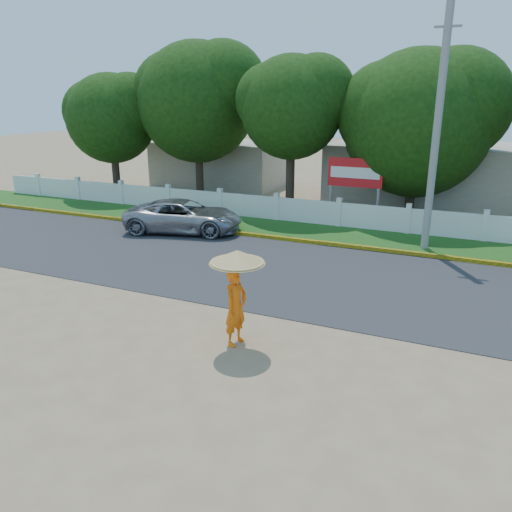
{
  "coord_description": "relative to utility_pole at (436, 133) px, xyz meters",
  "views": [
    {
      "loc": [
        5.42,
        -10.28,
        5.62
      ],
      "look_at": [
        0.0,
        2.0,
        1.3
      ],
      "focal_mm": 35.0,
      "sensor_mm": 36.0,
      "label": 1
    }
  ],
  "objects": [
    {
      "name": "billboard",
      "position": [
        -3.55,
        3.11,
        -2.19
      ],
      "size": [
        2.5,
        0.13,
        2.95
      ],
      "color": "gray",
      "rests_on": "ground"
    },
    {
      "name": "ground",
      "position": [
        -3.93,
        -9.19,
        -4.33
      ],
      "size": [
        120.0,
        120.0,
        0.0
      ],
      "primitive_type": "plane",
      "color": "#9E8460",
      "rests_on": "ground"
    },
    {
      "name": "building_near",
      "position": [
        -0.93,
        8.81,
        -2.73
      ],
      "size": [
        10.0,
        6.0,
        3.2
      ],
      "primitive_type": "cube",
      "color": "#B7AD99",
      "rests_on": "ground"
    },
    {
      "name": "vehicle",
      "position": [
        -9.8,
        -1.59,
        -3.64
      ],
      "size": [
        5.4,
        3.5,
        1.38
      ],
      "primitive_type": "imported",
      "rotation": [
        0.0,
        0.0,
        1.83
      ],
      "color": "#95969C",
      "rests_on": "ground"
    },
    {
      "name": "building_far",
      "position": [
        -13.93,
        9.81,
        -2.93
      ],
      "size": [
        8.0,
        5.0,
        2.8
      ],
      "primitive_type": "cube",
      "color": "#B7AD99",
      "rests_on": "ground"
    },
    {
      "name": "monk_with_parasol",
      "position": [
        -3.23,
        -9.89,
        -2.81
      ],
      "size": [
        1.28,
        1.28,
        2.33
      ],
      "color": "orange",
      "rests_on": "ground"
    },
    {
      "name": "tree_row",
      "position": [
        -0.18,
        4.96,
        0.5
      ],
      "size": [
        39.75,
        7.8,
        8.55
      ],
      "color": "#473828",
      "rests_on": "ground"
    },
    {
      "name": "grass_verge",
      "position": [
        -3.93,
        0.56,
        -4.32
      ],
      "size": [
        60.0,
        3.5,
        0.03
      ],
      "primitive_type": "cube",
      "color": "#2D601E",
      "rests_on": "ground"
    },
    {
      "name": "curb",
      "position": [
        -3.93,
        -1.14,
        -4.25
      ],
      "size": [
        40.0,
        0.18,
        0.16
      ],
      "primitive_type": "cube",
      "color": "yellow",
      "rests_on": "ground"
    },
    {
      "name": "utility_pole",
      "position": [
        0.0,
        0.0,
        0.0
      ],
      "size": [
        0.28,
        0.28,
        8.66
      ],
      "primitive_type": "cylinder",
      "color": "gray",
      "rests_on": "ground"
    },
    {
      "name": "fence",
      "position": [
        -3.93,
        2.01,
        -3.78
      ],
      "size": [
        40.0,
        0.1,
        1.1
      ],
      "primitive_type": "cube",
      "color": "silver",
      "rests_on": "ground"
    },
    {
      "name": "road",
      "position": [
        -3.93,
        -4.69,
        -4.32
      ],
      "size": [
        60.0,
        7.0,
        0.02
      ],
      "primitive_type": "cube",
      "color": "#38383A",
      "rests_on": "ground"
    }
  ]
}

